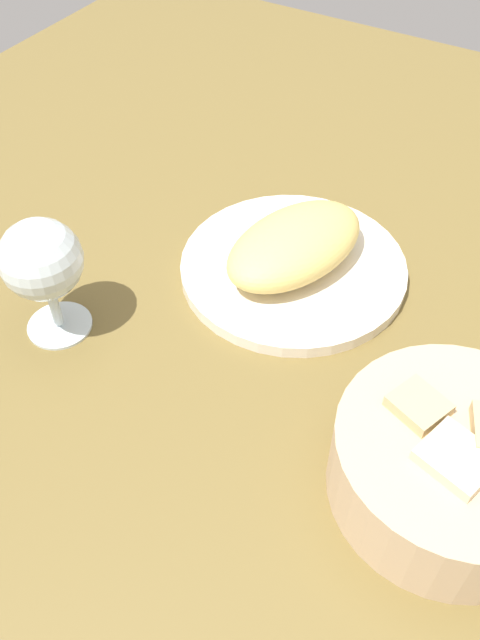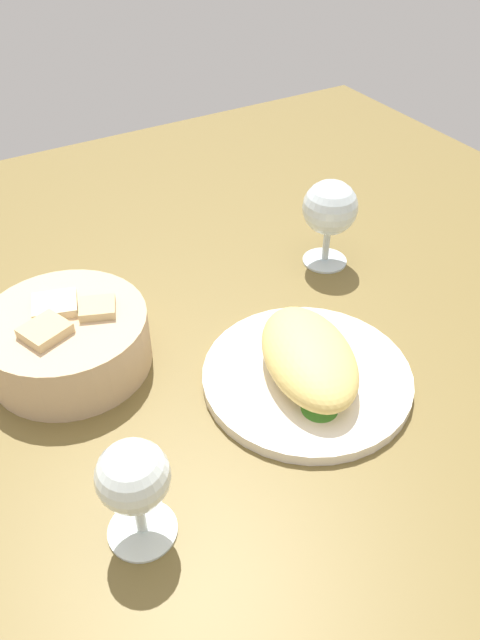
{
  "view_description": "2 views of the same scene",
  "coord_description": "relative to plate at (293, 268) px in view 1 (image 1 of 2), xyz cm",
  "views": [
    {
      "loc": [
        41.72,
        17.6,
        49.92
      ],
      "look_at": [
        5.43,
        -3.85,
        4.85
      ],
      "focal_mm": 37.66,
      "sensor_mm": 36.0,
      "label": 1
    },
    {
      "loc": [
        -47.88,
        27.71,
        52.12
      ],
      "look_at": [
        2.32,
        -1.51,
        3.63
      ],
      "focal_mm": 34.78,
      "sensor_mm": 36.0,
      "label": 2
    }
  ],
  "objects": [
    {
      "name": "ground_plane",
      "position": [
        7.54,
        4.81,
        -1.7
      ],
      "size": [
        140.0,
        140.0,
        2.0
      ],
      "primitive_type": "cube",
      "color": "brown"
    },
    {
      "name": "plate",
      "position": [
        0.0,
        0.0,
        0.0
      ],
      "size": [
        24.4,
        24.4,
        1.4
      ],
      "primitive_type": "cylinder",
      "color": "white",
      "rests_on": "ground_plane"
    },
    {
      "name": "omelette",
      "position": [
        0.0,
        -0.0,
        3.27
      ],
      "size": [
        19.38,
        14.52,
        5.14
      ],
      "primitive_type": "ellipsoid",
      "rotation": [
        0.0,
        0.0,
        -0.29
      ],
      "color": "#E1C168",
      "rests_on": "plate"
    },
    {
      "name": "lettuce_garnish",
      "position": [
        -5.27,
        2.06,
        1.53
      ],
      "size": [
        4.12,
        4.12,
        1.67
      ],
      "primitive_type": "cone",
      "color": "#3D8728",
      "rests_on": "plate"
    },
    {
      "name": "bread_basket",
      "position": [
        16.86,
        22.7,
        3.03
      ],
      "size": [
        19.21,
        19.21,
        8.22
      ],
      "color": "tan",
      "rests_on": "ground_plane"
    },
    {
      "name": "wine_glass_near",
      "position": [
        19.06,
        -16.57,
        7.84
      ],
      "size": [
        7.79,
        7.79,
        12.93
      ],
      "color": "silver",
      "rests_on": "ground_plane"
    }
  ]
}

